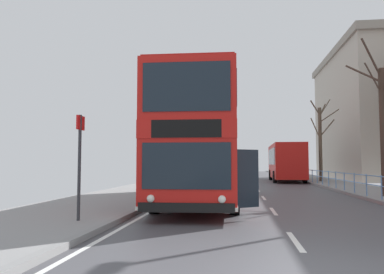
{
  "coord_description": "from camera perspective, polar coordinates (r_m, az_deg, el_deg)",
  "views": [
    {
      "loc": [
        -1.12,
        -5.37,
        1.57
      ],
      "look_at": [
        -2.73,
        7.83,
        2.49
      ],
      "focal_mm": 35.55,
      "sensor_mm": 36.0,
      "label": 1
    }
  ],
  "objects": [
    {
      "name": "background_bus_far_lane",
      "position": [
        34.13,
        13.89,
        -3.57
      ],
      "size": [
        2.74,
        9.36,
        3.18
      ],
      "color": "red",
      "rests_on": "ground"
    },
    {
      "name": "bare_tree_far_01",
      "position": [
        32.89,
        18.73,
        -0.34
      ],
      "size": [
        2.49,
        2.64,
        6.6
      ],
      "color": "brown",
      "rests_on": "ground"
    },
    {
      "name": "pedestrian_railing_far_kerb",
      "position": [
        18.42,
        24.7,
        -6.05
      ],
      "size": [
        0.05,
        28.24,
        0.95
      ],
      "color": "#598CC6",
      "rests_on": "ground"
    },
    {
      "name": "bus_stop_sign_near",
      "position": [
        10.01,
        -16.5,
        -2.61
      ],
      "size": [
        0.08,
        0.44,
        2.65
      ],
      "color": "#2D2D33",
      "rests_on": "ground"
    },
    {
      "name": "double_decker_bus_main",
      "position": [
        15.24,
        1.52,
        -1.05
      ],
      "size": [
        3.5,
        11.37,
        4.47
      ],
      "color": "red",
      "rests_on": "ground"
    },
    {
      "name": "bare_tree_far_00",
      "position": [
        18.75,
        26.76,
        1.44
      ],
      "size": [
        1.48,
        2.51,
        6.88
      ],
      "color": "#423328",
      "rests_on": "ground"
    }
  ]
}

